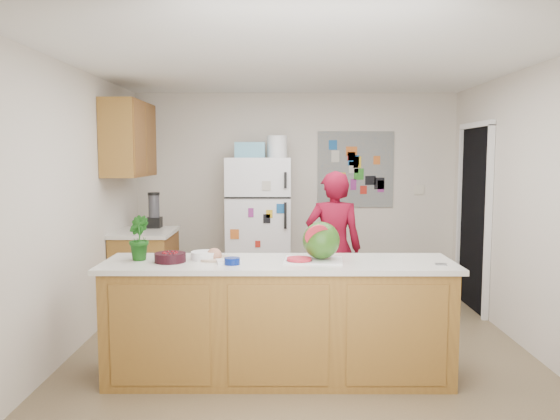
{
  "coord_description": "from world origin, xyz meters",
  "views": [
    {
      "loc": [
        -0.18,
        -4.61,
        1.72
      ],
      "look_at": [
        -0.19,
        0.2,
        1.24
      ],
      "focal_mm": 35.0,
      "sensor_mm": 36.0,
      "label": 1
    }
  ],
  "objects_px": {
    "cherry_bowl": "(170,257)",
    "person": "(334,248)",
    "watermelon": "(321,240)",
    "refrigerator": "(259,229)"
  },
  "relations": [
    {
      "from": "cherry_bowl",
      "to": "person",
      "type": "bearing_deg",
      "value": 45.89
    },
    {
      "from": "person",
      "to": "cherry_bowl",
      "type": "xyz_separation_m",
      "value": [
        -1.37,
        -1.42,
        0.17
      ]
    },
    {
      "from": "person",
      "to": "watermelon",
      "type": "bearing_deg",
      "value": 84.74
    },
    {
      "from": "refrigerator",
      "to": "cherry_bowl",
      "type": "distance_m",
      "value": 2.49
    },
    {
      "from": "refrigerator",
      "to": "person",
      "type": "height_order",
      "value": "refrigerator"
    },
    {
      "from": "watermelon",
      "to": "cherry_bowl",
      "type": "bearing_deg",
      "value": -176.63
    },
    {
      "from": "watermelon",
      "to": "person",
      "type": "bearing_deg",
      "value": 80.49
    },
    {
      "from": "refrigerator",
      "to": "watermelon",
      "type": "height_order",
      "value": "refrigerator"
    },
    {
      "from": "person",
      "to": "cherry_bowl",
      "type": "distance_m",
      "value": 1.98
    },
    {
      "from": "refrigerator",
      "to": "person",
      "type": "bearing_deg",
      "value": -51.26
    }
  ]
}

